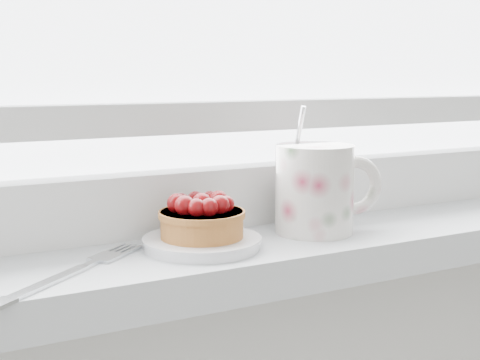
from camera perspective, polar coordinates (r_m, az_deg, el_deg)
saucer at (r=0.70m, az=-3.26°, el=-5.37°), size 0.12×0.12×0.01m
raspberry_tart at (r=0.69m, az=-3.29°, el=-3.23°), size 0.09×0.09×0.05m
floral_mug at (r=0.76m, az=6.61°, el=-0.59°), size 0.14×0.11×0.14m
fork at (r=0.63m, az=-14.10°, el=-7.60°), size 0.17×0.14×0.00m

